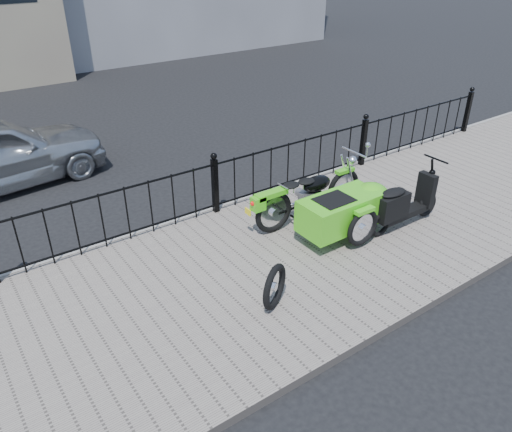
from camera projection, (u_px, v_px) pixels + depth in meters
ground at (260, 251)px, 7.71m from camera, size 120.00×120.00×0.00m
sidewalk at (280, 263)px, 7.32m from camera, size 30.00×3.80×0.12m
curb at (212, 211)px, 8.70m from camera, size 30.00×0.10×0.12m
iron_fence at (215, 187)px, 8.34m from camera, size 14.11×0.11×1.08m
motorcycle_sidecar at (342, 205)px, 7.76m from camera, size 2.28×1.48×0.98m
scooter at (402, 205)px, 7.90m from camera, size 1.55×0.45×1.05m
spare_tire at (275, 287)px, 6.23m from camera, size 0.57×0.38×0.60m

